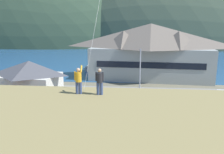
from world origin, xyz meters
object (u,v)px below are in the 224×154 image
at_px(harbor_lodge, 150,49).
at_px(person_kite_flyer, 79,80).
at_px(moored_boat_wharfside, 94,66).
at_px(person_companion, 100,81).
at_px(parking_light_pole, 140,69).
at_px(moored_boat_outer_mooring, 124,64).
at_px(parked_car_mid_row_near, 162,112).
at_px(storage_shed_waterside, 120,64).
at_px(parked_car_mid_row_far, 0,111).
at_px(wharf_dock, 110,65).
at_px(parked_car_front_row_end, 91,110).
at_px(parked_car_corner_spot, 149,98).
at_px(storage_shed_near_lot, 30,79).

height_order(harbor_lodge, person_kite_flyer, harbor_lodge).
bearing_deg(moored_boat_wharfside, person_companion, -79.84).
height_order(parking_light_pole, person_kite_flyer, person_kite_flyer).
distance_m(moored_boat_outer_mooring, parked_car_mid_row_near, 33.62).
height_order(storage_shed_waterside, parked_car_mid_row_far, storage_shed_waterside).
bearing_deg(parked_car_mid_row_far, person_companion, -32.63).
distance_m(moored_boat_wharfside, parked_car_mid_row_far, 32.17).
xyz_separation_m(wharf_dock, parked_car_front_row_end, (1.16, -33.48, 0.71)).
relative_size(harbor_lodge, moored_boat_wharfside, 3.11).
bearing_deg(moored_boat_wharfside, parked_car_corner_spot, -66.20).
xyz_separation_m(parked_car_corner_spot, person_kite_flyer, (-5.69, -13.63, 5.45)).
distance_m(moored_boat_wharfside, parked_car_corner_spot, 28.11).
height_order(parked_car_front_row_end, person_kite_flyer, person_kite_flyer).
distance_m(harbor_lodge, parked_car_corner_spot, 17.44).
bearing_deg(parked_car_mid_row_near, moored_boat_wharfside, 112.00).
xyz_separation_m(parked_car_mid_row_far, person_kite_flyer, (10.51, -7.55, 5.45)).
distance_m(parked_car_front_row_end, person_companion, 10.71).
xyz_separation_m(parked_car_front_row_end, person_companion, (2.31, -8.93, 5.43)).
height_order(harbor_lodge, storage_shed_waterside, harbor_lodge).
height_order(wharf_dock, parking_light_pole, parking_light_pole).
height_order(parked_car_mid_row_far, person_kite_flyer, person_kite_flyer).
xyz_separation_m(wharf_dock, parking_light_pole, (6.68, -24.14, 3.64)).
bearing_deg(harbor_lodge, person_kite_flyer, -102.74).
bearing_deg(parked_car_mid_row_far, storage_shed_waterside, 66.00).
distance_m(parked_car_mid_row_near, parked_car_mid_row_far, 17.23).
distance_m(moored_boat_outer_mooring, parked_car_corner_spot, 28.70).
bearing_deg(storage_shed_near_lot, parked_car_mid_row_far, -89.39).
xyz_separation_m(storage_shed_near_lot, moored_boat_wharfside, (4.93, 23.94, -2.07)).
bearing_deg(wharf_dock, person_companion, -85.31).
bearing_deg(storage_shed_waterside, parked_car_mid_row_near, -76.42).
relative_size(moored_boat_outer_mooring, parked_car_front_row_end, 1.84).
xyz_separation_m(parked_car_front_row_end, parked_car_mid_row_near, (7.58, -0.05, 0.00)).
distance_m(moored_boat_wharfside, parked_car_mid_row_near, 32.94).
bearing_deg(parked_car_front_row_end, parked_car_mid_row_far, -172.29).
xyz_separation_m(wharf_dock, person_companion, (3.48, -42.41, 6.15)).
bearing_deg(moored_boat_outer_mooring, parked_car_mid_row_near, -81.11).
xyz_separation_m(moored_boat_outer_mooring, parked_car_corner_spot, (4.20, -28.39, 0.34)).
xyz_separation_m(moored_boat_wharfside, parked_car_corner_spot, (11.34, -25.71, 0.34)).
height_order(storage_shed_near_lot, wharf_dock, storage_shed_near_lot).
relative_size(storage_shed_waterside, parked_car_corner_spot, 1.28).
relative_size(parked_car_mid_row_near, person_companion, 2.45).
relative_size(parked_car_front_row_end, parked_car_mid_row_near, 0.99).
bearing_deg(storage_shed_waterside, moored_boat_wharfside, 135.72).
relative_size(wharf_dock, parked_car_front_row_end, 2.74).
bearing_deg(parking_light_pole, storage_shed_waterside, 104.32).
relative_size(parked_car_corner_spot, person_companion, 2.42).
relative_size(wharf_dock, moored_boat_wharfside, 1.47).
bearing_deg(person_companion, harbor_lodge, 79.84).
relative_size(wharf_dock, parked_car_corner_spot, 2.75).
distance_m(harbor_lodge, parked_car_mid_row_far, 29.09).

